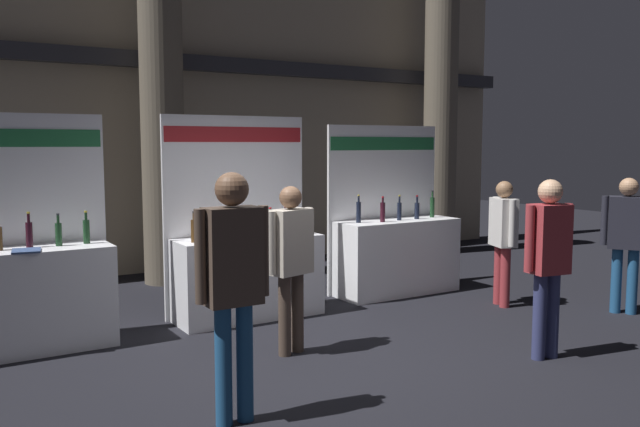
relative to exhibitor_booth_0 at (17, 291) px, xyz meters
The scene contains 10 objects.
ground_plane 2.92m from the exhibitor_booth_0, 35.46° to the right, with size 29.21×29.21×0.00m, color black.
hall_colonnade 4.63m from the exhibitor_booth_0, 54.29° to the left, with size 14.60×1.44×6.05m.
exhibitor_booth_0 is the anchor object (origin of this frame).
exhibitor_booth_1 2.49m from the exhibitor_booth_0, ahead, with size 1.82×0.66×2.38m.
exhibitor_booth_2 4.79m from the exhibitor_booth_0, ahead, with size 1.83×0.66×2.30m.
visitor_1 2.94m from the exhibitor_booth_0, 67.28° to the right, with size 0.57×0.25×1.85m.
visitor_2 2.73m from the exhibitor_booth_0, 32.92° to the right, with size 0.57×0.33×1.65m.
visitor_3 6.84m from the exhibitor_booth_0, 18.96° to the right, with size 0.43×0.49×1.65m.
visitor_4 5.16m from the exhibitor_booth_0, 33.93° to the right, with size 0.51×0.31×1.72m.
visitor_5 5.62m from the exhibitor_booth_0, 12.03° to the right, with size 0.35×0.52×1.59m.
Camera 1 is at (-3.13, -5.37, 2.05)m, focal length 37.27 mm.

